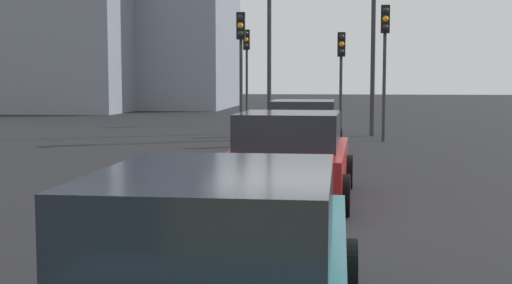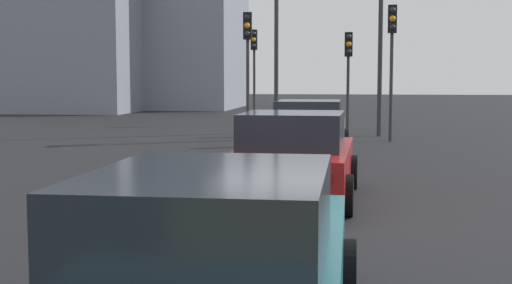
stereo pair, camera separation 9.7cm
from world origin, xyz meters
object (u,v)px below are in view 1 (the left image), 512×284
object	(u,v)px
traffic_light_near_right	(241,49)
street_lamp_far	(269,24)
traffic_light_far_right	(341,61)
car_teal_third	(220,275)
street_lamp_kerbside	(374,11)
traffic_light_far_left	(247,57)
car_white_lead	(303,129)
traffic_light_near_left	(385,44)
car_red_second	(290,158)

from	to	relation	value
traffic_light_near_right	street_lamp_far	xyz separation A→B (m)	(3.17, -0.63, 1.06)
traffic_light_far_right	car_teal_third	bearing A→B (deg)	-7.25
car_teal_third	traffic_light_near_right	distance (m)	18.81
traffic_light_far_right	street_lamp_far	distance (m)	3.06
street_lamp_kerbside	traffic_light_far_left	bearing A→B (deg)	42.75
car_teal_third	street_lamp_far	distance (m)	22.01
car_white_lead	traffic_light_near_left	bearing A→B (deg)	-27.61
car_white_lead	car_red_second	bearing A→B (deg)	-178.61
traffic_light_near_left	street_lamp_kerbside	xyz separation A→B (m)	(2.17, 0.28, 1.29)
traffic_light_near_left	traffic_light_far_left	world-z (taller)	traffic_light_near_left
traffic_light_near_right	street_lamp_far	world-z (taller)	street_lamp_far
traffic_light_near_right	traffic_light_far_left	bearing A→B (deg)	-175.35
street_lamp_kerbside	street_lamp_far	size ratio (longest dim) A/B	1.10
car_white_lead	car_red_second	distance (m)	6.79
car_white_lead	street_lamp_kerbside	bearing A→B (deg)	-17.34
traffic_light_far_left	street_lamp_kerbside	world-z (taller)	street_lamp_kerbside
car_white_lead	street_lamp_far	bearing A→B (deg)	12.51
traffic_light_far_right	car_red_second	bearing A→B (deg)	-8.43
car_white_lead	traffic_light_near_left	world-z (taller)	traffic_light_near_left
traffic_light_near_right	street_lamp_far	bearing A→B (deg)	167.01
car_white_lead	traffic_light_near_right	bearing A→B (deg)	26.92
street_lamp_kerbside	car_teal_third	bearing A→B (deg)	174.63
car_white_lead	traffic_light_near_right	xyz separation A→B (m)	(4.65, 2.35, 2.34)
street_lamp_far	traffic_light_far_right	bearing A→B (deg)	-93.42
car_white_lead	street_lamp_kerbside	size ratio (longest dim) A/B	0.62
car_red_second	traffic_light_near_left	world-z (taller)	traffic_light_near_left
street_lamp_far	car_teal_third	bearing A→B (deg)	-174.98
traffic_light_far_left	street_lamp_kerbside	size ratio (longest dim) A/B	0.56
car_red_second	traffic_light_near_right	bearing A→B (deg)	14.09
car_teal_third	traffic_light_near_left	world-z (taller)	traffic_light_near_left
traffic_light_near_right	street_lamp_far	distance (m)	3.40
traffic_light_far_left	car_red_second	bearing A→B (deg)	10.71
car_red_second	car_white_lead	bearing A→B (deg)	3.03
car_teal_third	street_lamp_kerbside	world-z (taller)	street_lamp_kerbside
car_white_lead	traffic_light_near_right	size ratio (longest dim) A/B	1.11
street_lamp_kerbside	car_white_lead	bearing A→B (deg)	162.55
car_red_second	traffic_light_far_right	world-z (taller)	traffic_light_far_right
traffic_light_far_right	street_lamp_kerbside	bearing A→B (deg)	45.56
traffic_light_far_left	traffic_light_far_right	xyz separation A→B (m)	(-4.86, -4.23, -0.32)
car_white_lead	car_teal_third	xyz separation A→B (m)	(-13.84, -0.18, -0.01)
car_teal_third	traffic_light_far_right	size ratio (longest dim) A/B	1.25
car_teal_third	traffic_light_far_right	bearing A→B (deg)	-2.00
car_red_second	street_lamp_kerbside	distance (m)	14.17
car_teal_third	street_lamp_far	bearing A→B (deg)	5.18
car_white_lead	street_lamp_kerbside	distance (m)	7.99
street_lamp_kerbside	traffic_light_far_right	bearing A→B (deg)	50.64
traffic_light_near_right	traffic_light_far_right	size ratio (longest dim) A/B	1.13
car_white_lead	street_lamp_far	size ratio (longest dim) A/B	0.68
traffic_light_near_right	street_lamp_far	size ratio (longest dim) A/B	0.61
traffic_light_near_left	traffic_light_far_right	bearing A→B (deg)	-155.58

